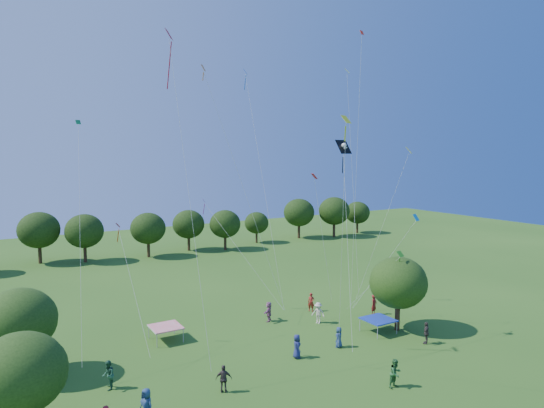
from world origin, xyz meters
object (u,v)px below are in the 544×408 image
Objects in this scene: near_tree_west at (21,373)px; near_tree_north at (19,321)px; tent_blue at (378,320)px; near_tree_east at (398,283)px; red_high_kite at (175,89)px; tent_red_stripe at (166,327)px; pirate_kite at (344,150)px.

near_tree_north is at bearing 87.03° from near_tree_west.
tent_blue is (24.53, -5.59, -2.64)m from near_tree_north.
near_tree_east is at bearing 4.29° from near_tree_west.
red_high_kite reaches higher than near_tree_north.
near_tree_east is at bearing -10.08° from red_high_kite.
near_tree_east is at bearing -23.74° from tent_red_stripe.
near_tree_east reaches higher than tent_red_stripe.
tent_red_stripe is 16.37m from tent_blue.
near_tree_east is at bearing -11.42° from tent_blue.
near_tree_west is at bearing -172.67° from pirate_kite.
tent_red_stripe is (10.11, 9.27, -2.54)m from near_tree_west.
pirate_kite is at bearing -29.42° from tent_red_stripe.
red_high_kite is (-11.92, 2.23, 3.82)m from pirate_kite.
red_high_kite reaches higher than near_tree_west.
pirate_kite is at bearing 172.46° from tent_blue.
pirate_kite is at bearing -10.59° from red_high_kite.
near_tree_north is (0.41, 7.93, 0.10)m from near_tree_west.
tent_blue is 22.98m from red_high_kite.
near_tree_north is at bearing 167.26° from near_tree_east.
tent_blue is at bearing -9.93° from red_high_kite.
near_tree_north is at bearing 162.55° from red_high_kite.
red_high_kite is (9.29, -2.92, 14.34)m from near_tree_north.
near_tree_west is at bearing -175.71° from near_tree_east.
tent_blue is at bearing 168.58° from near_tree_east.
near_tree_west is 7.94m from near_tree_north.
tent_blue is (14.83, -6.93, 0.00)m from tent_red_stripe.
tent_blue is at bearing -7.54° from pirate_kite.
tent_red_stripe is at bearing 156.26° from near_tree_east.
near_tree_east is 11.53m from pirate_kite.
tent_blue is at bearing -12.83° from near_tree_north.
near_tree_east is 0.43× the size of pirate_kite.
near_tree_north is 0.28× the size of red_high_kite.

